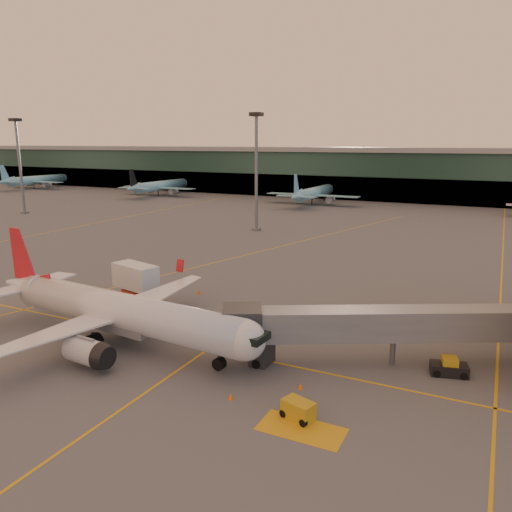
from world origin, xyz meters
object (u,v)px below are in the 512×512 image
at_px(catering_truck, 136,281).
at_px(main_airplane, 116,311).
at_px(gpu_cart, 298,410).
at_px(pushback_tug, 449,368).

bearing_deg(catering_truck, main_airplane, -44.68).
distance_m(gpu_cart, pushback_tug, 15.16).
xyz_separation_m(main_airplane, gpu_cart, (21.04, -4.91, -2.67)).
xyz_separation_m(main_airplane, pushback_tug, (30.05, 7.27, -2.70)).
relative_size(catering_truck, gpu_cart, 2.50).
bearing_deg(catering_truck, gpu_cart, -16.23).
xyz_separation_m(catering_truck, gpu_cart, (27.95, -16.24, -2.04)).
relative_size(catering_truck, pushback_tug, 1.97).
distance_m(catering_truck, pushback_tug, 37.25).
bearing_deg(gpu_cart, catering_truck, 166.97).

